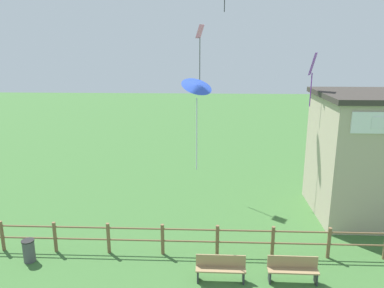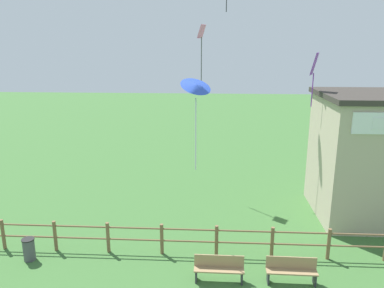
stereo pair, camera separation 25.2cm
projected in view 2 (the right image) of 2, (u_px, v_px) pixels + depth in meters
The scene contains 7 objects.
wooden_fence at pixel (189, 238), 14.92m from camera, with size 19.89×0.14×1.30m.
park_bench_near_fence at pixel (219, 268), 13.31m from camera, with size 1.78×0.42×0.95m.
park_bench_by_building at pixel (291, 269), 13.20m from camera, with size 1.78×0.43×0.95m.
trash_bin at pixel (29, 249), 14.63m from camera, with size 0.49×0.49×0.90m.
kite_blue_delta at pixel (196, 89), 13.27m from camera, with size 1.49×1.47×3.42m.
kite_pink_diamond at pixel (201, 46), 20.08m from camera, with size 0.48×0.60×3.34m.
kite_purple_streamer at pixel (314, 69), 17.72m from camera, with size 0.54×0.82×2.57m.
Camera 2 is at (0.92, -5.47, 8.18)m, focal length 35.00 mm.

